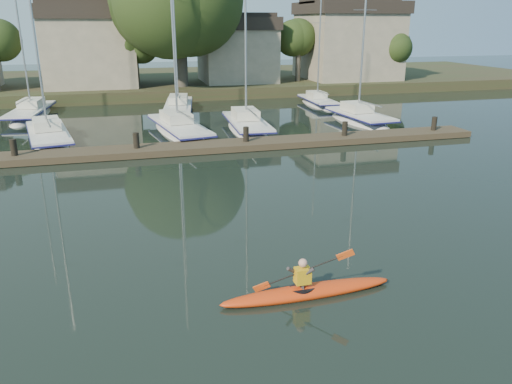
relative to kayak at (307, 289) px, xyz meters
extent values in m
plane|color=black|center=(-0.67, 1.99, -0.18)|extent=(160.00, 160.00, 0.00)
ellipsoid|color=red|center=(0.03, 0.00, -0.08)|extent=(4.70, 0.73, 0.35)
cylinder|color=black|center=(-0.13, 0.00, 0.04)|extent=(0.72, 0.72, 0.09)
imported|color=#2F2A2D|center=(-0.13, 0.00, 0.41)|extent=(0.25, 0.38, 1.02)
cube|color=gold|center=(-0.13, 0.00, 0.42)|extent=(0.40, 0.30, 0.42)
sphere|color=tan|center=(-0.13, 0.00, 0.78)|extent=(0.23, 0.23, 0.23)
cube|color=#413425|center=(-0.67, 15.99, 0.02)|extent=(34.00, 2.00, 0.35)
cylinder|color=black|center=(-9.67, 15.99, 0.12)|extent=(0.32, 0.32, 1.80)
cylinder|color=black|center=(-3.67, 15.99, 0.12)|extent=(0.32, 0.32, 1.80)
cylinder|color=black|center=(2.33, 15.99, 0.12)|extent=(0.32, 0.32, 1.80)
cylinder|color=black|center=(8.33, 15.99, 0.12)|extent=(0.32, 0.32, 1.80)
cylinder|color=black|center=(14.33, 15.99, 0.12)|extent=(0.32, 0.32, 1.80)
ellipsoid|color=white|center=(-8.62, 20.63, -0.55)|extent=(3.83, 9.15, 1.99)
cube|color=white|center=(-8.62, 20.63, 0.39)|extent=(3.43, 7.56, 0.15)
cube|color=navy|center=(-8.62, 20.63, 0.31)|extent=(3.54, 7.75, 0.08)
cube|color=beige|center=(-8.72, 21.15, 0.78)|extent=(1.91, 2.72, 0.58)
cylinder|color=#9EA0A5|center=(-8.67, 20.89, 6.72)|extent=(0.13, 0.13, 12.56)
cylinder|color=#9EA0A5|center=(-8.37, 19.32, 1.23)|extent=(0.72, 3.34, 0.08)
ellipsoid|color=white|center=(-0.86, 20.81, -0.56)|extent=(3.81, 9.89, 2.04)
cube|color=white|center=(-0.86, 20.81, 0.41)|extent=(3.42, 8.16, 0.15)
cube|color=navy|center=(-0.86, 20.81, 0.32)|extent=(3.54, 8.36, 0.09)
cube|color=beige|center=(-0.96, 21.38, 0.80)|extent=(1.93, 2.91, 0.59)
cylinder|color=#9EA0A5|center=(-0.91, 21.10, 7.43)|extent=(0.13, 0.13, 13.93)
cylinder|color=#9EA0A5|center=(-0.62, 19.38, 1.26)|extent=(0.69, 3.63, 0.09)
ellipsoid|color=white|center=(3.56, 20.74, -0.56)|extent=(2.74, 8.80, 2.07)
cube|color=white|center=(3.56, 20.74, 0.42)|extent=(2.55, 7.23, 0.15)
cube|color=navy|center=(3.56, 20.74, 0.33)|extent=(2.64, 7.41, 0.09)
cube|color=beige|center=(3.59, 21.26, 0.82)|extent=(1.65, 2.51, 0.60)
cylinder|color=#9EA0A5|center=(3.58, 21.00, 6.45)|extent=(0.13, 0.13, 11.96)
cylinder|color=#9EA0A5|center=(3.50, 19.44, 1.29)|extent=(0.26, 3.30, 0.09)
ellipsoid|color=white|center=(11.92, 21.28, -0.57)|extent=(2.94, 7.88, 2.09)
cube|color=white|center=(11.92, 21.28, 0.42)|extent=(2.72, 6.48, 0.15)
cube|color=navy|center=(11.92, 21.28, 0.34)|extent=(2.82, 6.64, 0.09)
cube|color=beige|center=(11.88, 21.74, 0.83)|extent=(1.72, 2.28, 0.61)
cylinder|color=#9EA0A5|center=(11.90, 21.51, 5.99)|extent=(0.13, 0.13, 11.02)
cylinder|color=#9EA0A5|center=(12.02, 20.12, 1.31)|extent=(0.33, 2.93, 0.09)
cylinder|color=#9EA0A5|center=(11.90, 21.51, 7.31)|extent=(1.76, 0.18, 0.03)
ellipsoid|color=white|center=(-10.91, 29.64, -0.54)|extent=(3.10, 9.49, 1.97)
cube|color=white|center=(-10.91, 29.64, 0.39)|extent=(2.83, 7.81, 0.14)
cube|color=navy|center=(-10.91, 29.64, 0.30)|extent=(2.93, 8.01, 0.08)
cube|color=beige|center=(-10.86, 30.20, 0.77)|extent=(1.71, 2.74, 0.57)
cylinder|color=#9EA0A5|center=(-10.88, 29.92, 7.17)|extent=(0.12, 0.12, 13.46)
cylinder|color=#9EA0A5|center=(-11.05, 28.25, 1.22)|extent=(0.44, 3.53, 0.08)
ellipsoid|color=white|center=(0.01, 28.84, -0.54)|extent=(3.66, 10.35, 1.93)
cube|color=white|center=(0.01, 28.84, 0.38)|extent=(3.28, 8.53, 0.14)
cube|color=navy|center=(0.01, 28.84, 0.29)|extent=(3.39, 8.74, 0.08)
cube|color=beige|center=(0.11, 29.44, 0.75)|extent=(1.84, 3.02, 0.56)
cylinder|color=#9EA0A5|center=(0.06, 29.14, 7.53)|extent=(0.12, 0.12, 14.20)
cylinder|color=#9EA0A5|center=(-0.22, 27.33, 1.19)|extent=(0.67, 3.82, 0.08)
ellipsoid|color=white|center=(11.97, 29.34, -0.50)|extent=(2.14, 7.25, 1.71)
cube|color=white|center=(11.97, 29.34, 0.31)|extent=(2.00, 5.95, 0.13)
cube|color=navy|center=(11.97, 29.34, 0.24)|extent=(2.08, 6.10, 0.07)
cube|color=beige|center=(11.98, 29.77, 0.64)|extent=(1.33, 2.06, 0.49)
cylinder|color=#9EA0A5|center=(11.97, 29.56, 5.30)|extent=(0.11, 0.11, 9.88)
cylinder|color=#9EA0A5|center=(11.93, 28.26, 1.03)|extent=(0.17, 2.73, 0.07)
cylinder|color=#9EA0A5|center=(11.97, 29.56, 6.48)|extent=(1.44, 0.08, 0.03)
cube|color=#28381C|center=(-0.67, 45.99, 0.32)|extent=(90.00, 24.00, 1.00)
cube|color=#A39682|center=(-6.67, 39.99, 3.82)|extent=(8.00, 8.00, 6.00)
cube|color=black|center=(-6.67, 39.99, 7.42)|extent=(8.40, 8.40, 1.20)
cube|color=#A39682|center=(7.33, 39.99, 3.32)|extent=(7.00, 7.00, 5.00)
cube|color=black|center=(7.33, 39.99, 6.42)|extent=(7.35, 7.35, 1.20)
cube|color=#A39682|center=(19.33, 39.99, 4.07)|extent=(9.00, 9.00, 6.50)
cube|color=black|center=(19.33, 39.99, 7.92)|extent=(9.45, 9.45, 1.20)
cylinder|color=#474138|center=(1.33, 36.99, 3.32)|extent=(1.20, 1.20, 5.00)
sphere|color=black|center=(1.33, 36.99, 8.32)|extent=(8.50, 8.50, 8.50)
cylinder|color=#474138|center=(-2.67, 37.49, 2.22)|extent=(0.38, 0.38, 2.80)
sphere|color=black|center=(-2.67, 37.49, 4.42)|extent=(2.72, 2.72, 2.72)
cylinder|color=#474138|center=(13.33, 38.49, 2.42)|extent=(0.50, 0.50, 3.20)
sphere|color=black|center=(13.33, 38.49, 5.07)|extent=(3.57, 3.57, 3.57)
cylinder|color=#474138|center=(23.33, 36.99, 2.12)|extent=(0.41, 0.41, 2.60)
sphere|color=black|center=(23.33, 36.99, 4.27)|extent=(2.89, 2.89, 2.89)
camera|label=1|loc=(-4.21, -10.67, 6.56)|focal=35.00mm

